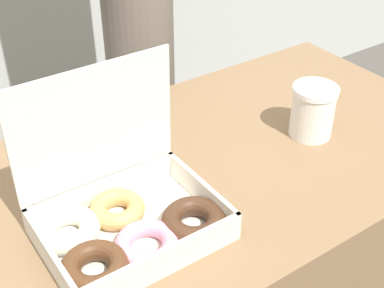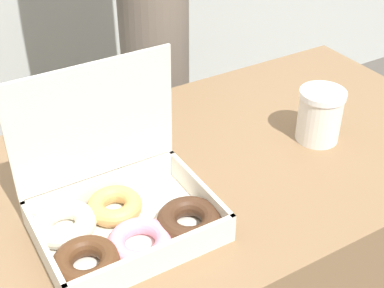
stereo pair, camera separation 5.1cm
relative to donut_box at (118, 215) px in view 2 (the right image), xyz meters
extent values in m
cube|color=brown|center=(0.26, 0.09, -0.42)|extent=(1.09, 0.61, 0.76)
cube|color=silver|center=(0.01, -0.01, -0.04)|extent=(0.29, 0.21, 0.01)
cube|color=silver|center=(-0.13, -0.01, -0.01)|extent=(0.01, 0.21, 0.05)
cube|color=silver|center=(0.15, -0.01, -0.01)|extent=(0.01, 0.21, 0.05)
cube|color=silver|center=(0.01, -0.11, -0.01)|extent=(0.29, 0.01, 0.05)
cube|color=silver|center=(0.01, 0.10, -0.01)|extent=(0.29, 0.01, 0.05)
cube|color=silver|center=(0.01, 0.10, 0.12)|extent=(0.29, 0.01, 0.21)
torus|color=#4C2D19|center=(-0.08, -0.06, -0.02)|extent=(0.15, 0.15, 0.03)
torus|color=silver|center=(-0.08, 0.04, -0.02)|extent=(0.14, 0.14, 0.03)
torus|color=pink|center=(0.01, -0.06, -0.02)|extent=(0.14, 0.14, 0.03)
torus|color=tan|center=(0.01, 0.04, -0.02)|extent=(0.13, 0.13, 0.03)
torus|color=#422819|center=(0.10, -0.06, -0.02)|extent=(0.14, 0.14, 0.03)
cylinder|color=silver|center=(0.47, 0.05, 0.01)|extent=(0.09, 0.09, 0.10)
cylinder|color=white|center=(0.47, 0.05, 0.07)|extent=(0.09, 0.09, 0.01)
cylinder|color=#665B51|center=(0.41, 0.66, -0.30)|extent=(0.20, 0.20, 0.99)
camera|label=1|loc=(-0.27, -0.59, 0.59)|focal=50.00mm
camera|label=2|loc=(-0.23, -0.62, 0.59)|focal=50.00mm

